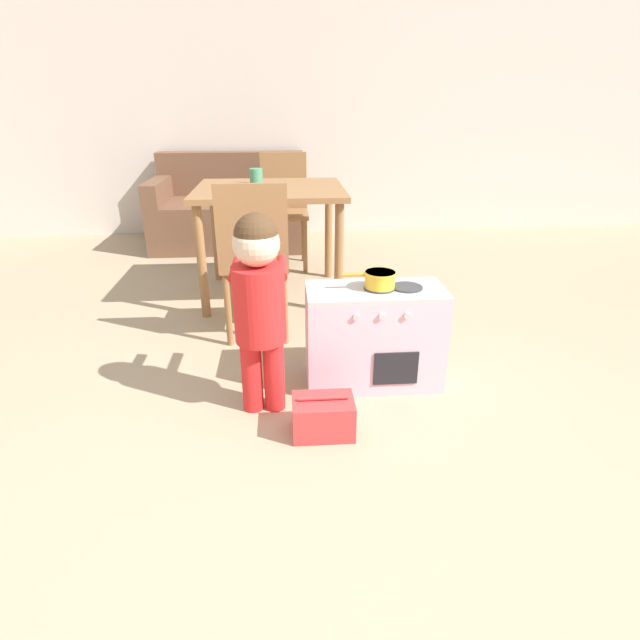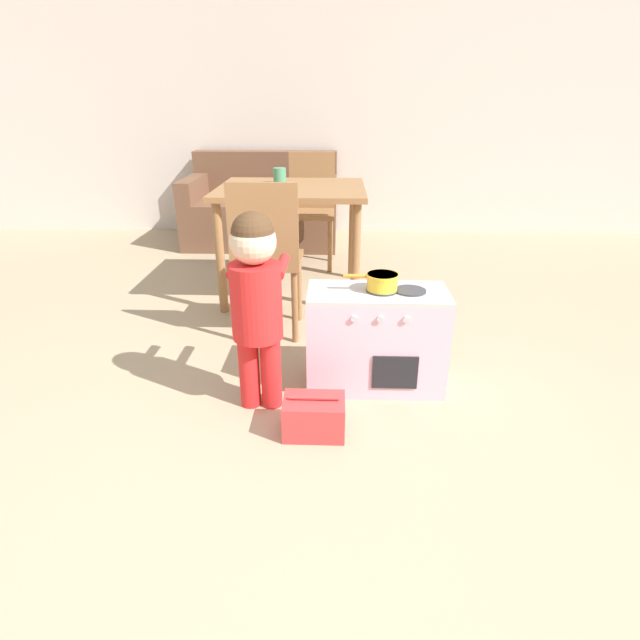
{
  "view_description": "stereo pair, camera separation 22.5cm",
  "coord_description": "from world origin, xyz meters",
  "px_view_note": "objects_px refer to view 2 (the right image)",
  "views": [
    {
      "loc": [
        -0.11,
        -1.08,
        1.27
      ],
      "look_at": [
        0.04,
        0.97,
        0.36
      ],
      "focal_mm": 28.0,
      "sensor_mm": 36.0,
      "label": 1
    },
    {
      "loc": [
        0.11,
        -1.09,
        1.27
      ],
      "look_at": [
        0.04,
        0.97,
        0.36
      ],
      "focal_mm": 28.0,
      "sensor_mm": 36.0,
      "label": 2
    }
  ],
  "objects_px": {
    "dining_table": "(292,203)",
    "dining_chair_near": "(267,256)",
    "cup_on_table": "(280,176)",
    "dining_chair_far": "(311,207)",
    "toy_pot": "(382,281)",
    "child_figure": "(256,292)",
    "toy_basket": "(314,416)",
    "couch": "(263,210)",
    "play_kitchen": "(376,339)"
  },
  "relations": [
    {
      "from": "dining_table",
      "to": "dining_chair_near",
      "type": "distance_m",
      "value": 0.73
    },
    {
      "from": "cup_on_table",
      "to": "dining_table",
      "type": "bearing_deg",
      "value": -56.56
    },
    {
      "from": "dining_chair_near",
      "to": "dining_chair_far",
      "type": "distance_m",
      "value": 1.42
    },
    {
      "from": "dining_chair_far",
      "to": "toy_pot",
      "type": "bearing_deg",
      "value": 102.01
    },
    {
      "from": "dining_table",
      "to": "cup_on_table",
      "type": "xyz_separation_m",
      "value": [
        -0.09,
        0.14,
        0.16
      ]
    },
    {
      "from": "child_figure",
      "to": "toy_basket",
      "type": "height_order",
      "value": "child_figure"
    },
    {
      "from": "toy_pot",
      "to": "couch",
      "type": "distance_m",
      "value": 2.87
    },
    {
      "from": "toy_pot",
      "to": "couch",
      "type": "relative_size",
      "value": 0.18
    },
    {
      "from": "dining_table",
      "to": "cup_on_table",
      "type": "relative_size",
      "value": 9.38
    },
    {
      "from": "couch",
      "to": "cup_on_table",
      "type": "bearing_deg",
      "value": -76.46
    },
    {
      "from": "dining_chair_near",
      "to": "dining_chair_far",
      "type": "bearing_deg",
      "value": 82.94
    },
    {
      "from": "toy_basket",
      "to": "cup_on_table",
      "type": "height_order",
      "value": "cup_on_table"
    },
    {
      "from": "dining_chair_near",
      "to": "dining_chair_far",
      "type": "relative_size",
      "value": 1.0
    },
    {
      "from": "child_figure",
      "to": "dining_table",
      "type": "bearing_deg",
      "value": 89.02
    },
    {
      "from": "toy_pot",
      "to": "cup_on_table",
      "type": "xyz_separation_m",
      "value": [
        -0.6,
        1.38,
        0.27
      ]
    },
    {
      "from": "dining_chair_far",
      "to": "couch",
      "type": "height_order",
      "value": "dining_chair_far"
    },
    {
      "from": "child_figure",
      "to": "dining_chair_far",
      "type": "distance_m",
      "value": 2.15
    },
    {
      "from": "dining_chair_far",
      "to": "couch",
      "type": "xyz_separation_m",
      "value": [
        -0.51,
        0.76,
        -0.18
      ]
    },
    {
      "from": "dining_table",
      "to": "dining_chair_far",
      "type": "relative_size",
      "value": 1.08
    },
    {
      "from": "child_figure",
      "to": "couch",
      "type": "xyz_separation_m",
      "value": [
        -0.39,
        2.91,
        -0.25
      ]
    },
    {
      "from": "toy_basket",
      "to": "dining_chair_far",
      "type": "relative_size",
      "value": 0.28
    },
    {
      "from": "dining_chair_far",
      "to": "cup_on_table",
      "type": "relative_size",
      "value": 8.67
    },
    {
      "from": "toy_pot",
      "to": "dining_table",
      "type": "bearing_deg",
      "value": 112.36
    },
    {
      "from": "child_figure",
      "to": "toy_pot",
      "type": "bearing_deg",
      "value": 20.04
    },
    {
      "from": "toy_basket",
      "to": "couch",
      "type": "relative_size",
      "value": 0.18
    },
    {
      "from": "toy_basket",
      "to": "toy_pot",
      "type": "bearing_deg",
      "value": 54.6
    },
    {
      "from": "child_figure",
      "to": "toy_basket",
      "type": "bearing_deg",
      "value": -39.96
    },
    {
      "from": "play_kitchen",
      "to": "dining_chair_near",
      "type": "bearing_deg",
      "value": 136.84
    },
    {
      "from": "dining_table",
      "to": "play_kitchen",
      "type": "bearing_deg",
      "value": -68.16
    },
    {
      "from": "dining_table",
      "to": "toy_pot",
      "type": "bearing_deg",
      "value": -67.64
    },
    {
      "from": "toy_pot",
      "to": "cup_on_table",
      "type": "bearing_deg",
      "value": 113.56
    },
    {
      "from": "toy_pot",
      "to": "couch",
      "type": "xyz_separation_m",
      "value": [
        -0.92,
        2.71,
        -0.23
      ]
    },
    {
      "from": "dining_chair_far",
      "to": "couch",
      "type": "relative_size",
      "value": 0.64
    },
    {
      "from": "dining_chair_near",
      "to": "couch",
      "type": "relative_size",
      "value": 0.64
    },
    {
      "from": "toy_basket",
      "to": "dining_table",
      "type": "height_order",
      "value": "dining_table"
    },
    {
      "from": "toy_basket",
      "to": "dining_table",
      "type": "bearing_deg",
      "value": 97.75
    },
    {
      "from": "play_kitchen",
      "to": "dining_chair_far",
      "type": "bearing_deg",
      "value": 101.64
    },
    {
      "from": "dining_table",
      "to": "cup_on_table",
      "type": "distance_m",
      "value": 0.23
    },
    {
      "from": "child_figure",
      "to": "cup_on_table",
      "type": "height_order",
      "value": "child_figure"
    },
    {
      "from": "dining_table",
      "to": "dining_chair_far",
      "type": "distance_m",
      "value": 0.73
    },
    {
      "from": "toy_basket",
      "to": "dining_chair_far",
      "type": "height_order",
      "value": "dining_chair_far"
    },
    {
      "from": "child_figure",
      "to": "cup_on_table",
      "type": "relative_size",
      "value": 8.51
    },
    {
      "from": "play_kitchen",
      "to": "cup_on_table",
      "type": "relative_size",
      "value": 6.18
    },
    {
      "from": "toy_pot",
      "to": "dining_chair_near",
      "type": "distance_m",
      "value": 0.8
    },
    {
      "from": "toy_pot",
      "to": "child_figure",
      "type": "distance_m",
      "value": 0.57
    },
    {
      "from": "child_figure",
      "to": "cup_on_table",
      "type": "bearing_deg",
      "value": 92.39
    },
    {
      "from": "couch",
      "to": "dining_table",
      "type": "bearing_deg",
      "value": -74.36
    },
    {
      "from": "child_figure",
      "to": "dining_chair_far",
      "type": "bearing_deg",
      "value": 86.78
    },
    {
      "from": "play_kitchen",
      "to": "toy_pot",
      "type": "xyz_separation_m",
      "value": [
        0.01,
        0.0,
        0.29
      ]
    },
    {
      "from": "child_figure",
      "to": "cup_on_table",
      "type": "distance_m",
      "value": 1.6
    }
  ]
}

